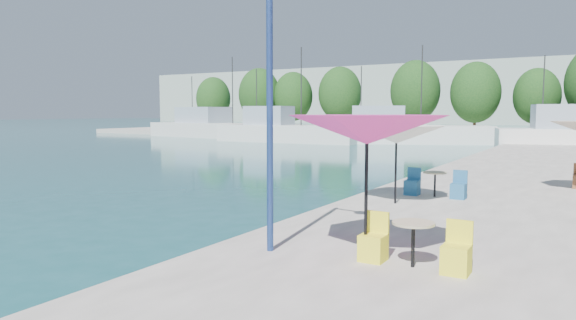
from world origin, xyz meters
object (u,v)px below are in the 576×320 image
Objects in this scene: trawler_03 at (399,133)px; street_lamp at (283,60)px; trawler_02 at (285,132)px; umbrella_white at (396,134)px; trawler_01 at (218,129)px; umbrella_pink at (367,130)px.

street_lamp is at bearing -96.90° from trawler_03.
trawler_02 is at bearing 129.54° from street_lamp.
trawler_02 is 3.12× the size of street_lamp.
trawler_01 is at bearing 134.15° from umbrella_white.
trawler_03 reaches higher than street_lamp.
umbrella_pink reaches higher than umbrella_white.
trawler_02 is 40.10m from umbrella_white.
street_lamp is (35.75, -42.88, 3.02)m from trawler_01.
trawler_01 reaches higher than umbrella_pink.
trawler_01 is 1.24× the size of trawler_03.
umbrella_pink is (24.79, -38.22, 1.80)m from trawler_02.
trawler_01 is at bearing 131.18° from umbrella_pink.
trawler_01 reaches higher than street_lamp.
trawler_03 is at bearing 114.39° from street_lamp.
trawler_03 is 38.57m from umbrella_white.
umbrella_white is at bearing 98.07° from street_lamp.
umbrella_white is 6.21m from street_lamp.
trawler_01 is 55.91m from street_lamp.
trawler_01 is 13.14m from trawler_02.
trawler_02 is 45.59m from umbrella_pink.
trawler_02 reaches higher than umbrella_white.
trawler_01 is 56.53m from umbrella_pink.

